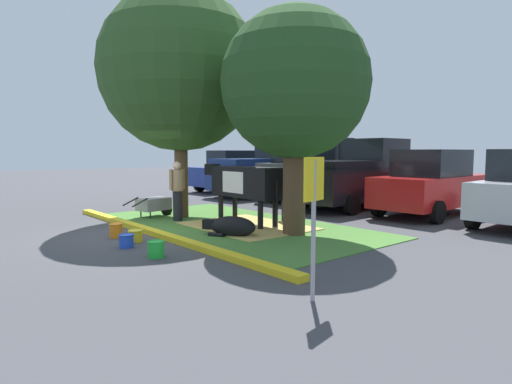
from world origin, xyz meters
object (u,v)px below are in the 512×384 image
calf_lying (231,226)px  bucket_green (156,249)px  pickup_truck_maroon (269,171)px  sedan_red (431,183)px  bucket_orange (116,230)px  bucket_yellow (136,236)px  pickup_truck_black (360,176)px  shade_tree_right (295,85)px  cow_holstein (244,182)px  person_visitor_near (295,194)px  parking_sign (314,200)px  person_handler (177,189)px  sedan_blue (234,171)px  bucket_blue (126,240)px  shade_tree_left (180,71)px  person_visitor_far (286,192)px  wheelbarrow (154,204)px  suv_dark_grey (313,169)px

calf_lying → bucket_green: (0.65, -2.23, -0.08)m
pickup_truck_maroon → sedan_red: pickup_truck_maroon is taller
bucket_orange → bucket_yellow: (0.74, 0.14, -0.03)m
pickup_truck_black → sedan_red: 2.62m
shade_tree_right → pickup_truck_black: bearing=111.4°
cow_holstein → bucket_yellow: (0.22, -3.20, -1.00)m
person_visitor_near → bucket_yellow: bearing=-112.1°
parking_sign → pickup_truck_black: 10.06m
person_handler → pickup_truck_black: (1.39, 6.54, 0.21)m
sedan_blue → pickup_truck_black: 7.87m
cow_holstein → bucket_orange: size_ratio=9.68×
bucket_blue → parking_sign: bearing=7.0°
sedan_blue → parking_sign: bearing=-33.4°
shade_tree_left → person_handler: bearing=-40.2°
person_visitor_far → wheelbarrow: person_visitor_far is taller
bucket_orange → suv_dark_grey: bearing=104.0°
shade_tree_left → pickup_truck_black: size_ratio=1.21×
calf_lying → pickup_truck_black: pickup_truck_black is taller
cow_holstein → person_visitor_near: (1.63, 0.27, -0.22)m
cow_holstein → pickup_truck_black: size_ratio=0.58×
shade_tree_left → parking_sign: 8.29m
pickup_truck_maroon → sedan_blue: bearing=178.6°
person_visitor_far → sedan_red: bearing=63.1°
shade_tree_left → wheelbarrow: 3.99m
calf_lying → cow_holstein: bearing=131.4°
shade_tree_left → pickup_truck_black: bearing=72.6°
wheelbarrow → sedan_red: (5.10, 6.72, 0.60)m
bucket_orange → bucket_green: (2.29, -0.16, -0.01)m
bucket_orange → pickup_truck_black: (0.27, 8.77, 0.95)m
suv_dark_grey → calf_lying: bearing=-61.0°
parking_sign → bucket_orange: size_ratio=5.81×
shade_tree_right → pickup_truck_maroon: 9.55m
person_visitor_near → suv_dark_grey: 7.07m
cow_holstein → wheelbarrow: 3.11m
sedan_red → calf_lying: bearing=-100.5°
bucket_blue → bucket_orange: bearing=168.0°
person_visitor_near → sedan_red: size_ratio=0.38×
shade_tree_right → parking_sign: bearing=-42.0°
parking_sign → sedan_red: sedan_red is taller
bucket_blue → bucket_green: 1.15m
bucket_green → pickup_truck_black: 9.21m
person_handler → person_visitor_near: 3.54m
parking_sign → pickup_truck_maroon: pickup_truck_maroon is taller
cow_holstein → suv_dark_grey: size_ratio=0.68×
parking_sign → bucket_orange: parking_sign is taller
person_visitor_far → pickup_truck_black: (-0.51, 4.12, 0.29)m
pickup_truck_maroon → suv_dark_grey: suv_dark_grey is taller
bucket_yellow → pickup_truck_black: 8.70m
shade_tree_right → suv_dark_grey: shade_tree_right is taller
bucket_yellow → person_visitor_far: bearing=89.4°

